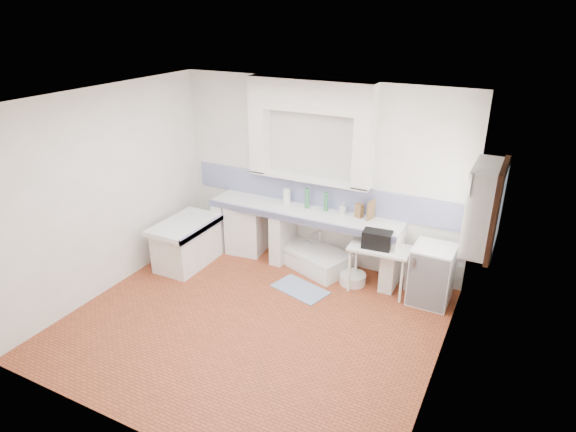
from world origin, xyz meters
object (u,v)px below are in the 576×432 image
at_px(stove, 247,228).
at_px(side_table, 378,269).
at_px(sink, 314,259).
at_px(fridge, 432,275).

height_order(stove, side_table, stove).
bearing_deg(stove, side_table, -13.20).
bearing_deg(stove, sink, -7.91).
bearing_deg(side_table, fridge, 1.06).
distance_m(sink, fridge, 1.83).
height_order(sink, side_table, side_table).
bearing_deg(sink, stove, -160.32).
xyz_separation_m(sink, fridge, (1.80, -0.17, 0.27)).
bearing_deg(fridge, sink, 175.36).
bearing_deg(stove, fridge, -10.54).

